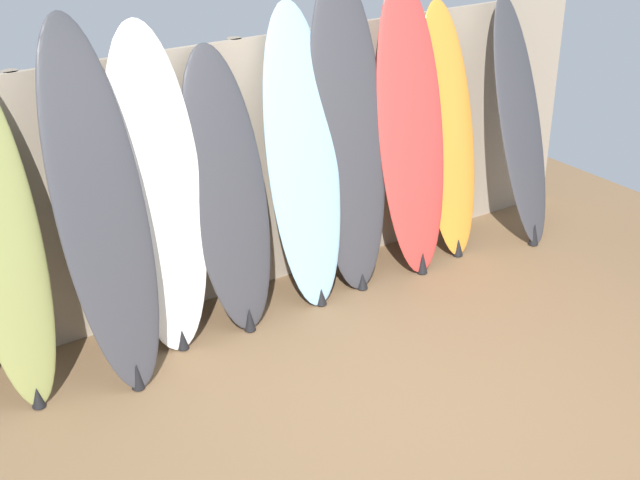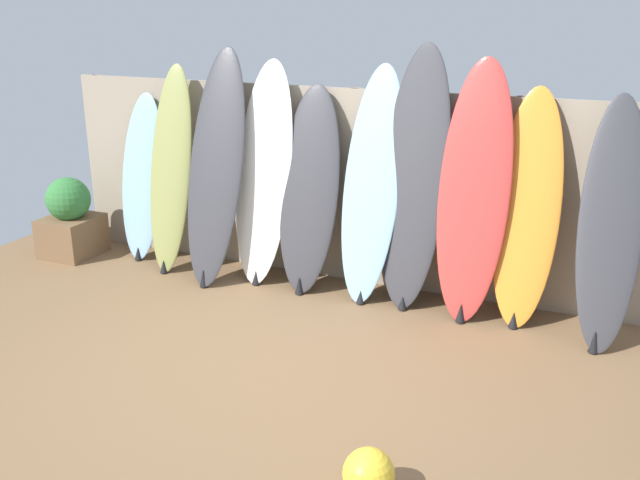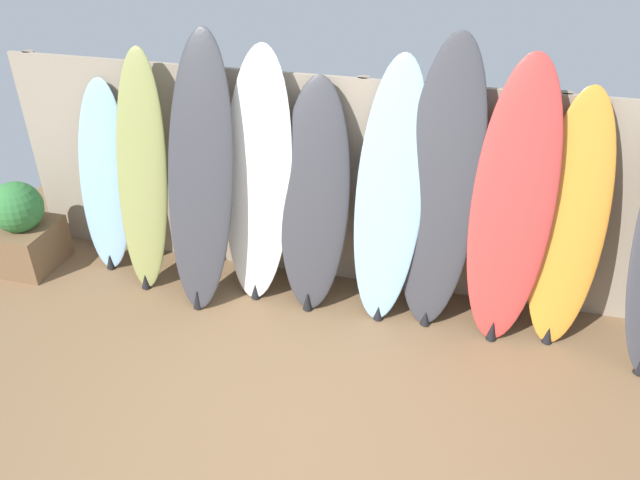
% 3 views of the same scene
% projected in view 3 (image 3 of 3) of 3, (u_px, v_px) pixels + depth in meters
% --- Properties ---
extents(ground, '(7.68, 7.68, 0.00)m').
position_uv_depth(ground, '(291.00, 456.00, 3.90)').
color(ground, brown).
extents(fence_back, '(6.08, 0.11, 1.80)m').
position_uv_depth(fence_back, '(359.00, 187.00, 5.08)').
color(fence_back, gray).
rests_on(fence_back, ground).
extents(surfboard_skyblue_0, '(0.52, 0.41, 1.67)m').
position_uv_depth(surfboard_skyblue_0, '(105.00, 179.00, 5.38)').
color(surfboard_skyblue_0, '#8CB7D6').
rests_on(surfboard_skyblue_0, ground).
extents(surfboard_olive_1, '(0.46, 0.55, 1.98)m').
position_uv_depth(surfboard_olive_1, '(142.00, 175.00, 5.09)').
color(surfboard_olive_1, olive).
rests_on(surfboard_olive_1, ground).
extents(surfboard_charcoal_2, '(0.57, 0.74, 2.15)m').
position_uv_depth(surfboard_charcoal_2, '(200.00, 177.00, 4.87)').
color(surfboard_charcoal_2, '#38383D').
rests_on(surfboard_charcoal_2, ground).
extents(surfboard_white_3, '(0.62, 0.53, 2.04)m').
position_uv_depth(surfboard_white_3, '(257.00, 181.00, 4.93)').
color(surfboard_white_3, white).
rests_on(surfboard_white_3, ground).
extents(surfboard_charcoal_4, '(0.58, 0.56, 1.85)m').
position_uv_depth(surfboard_charcoal_4, '(314.00, 199.00, 4.86)').
color(surfboard_charcoal_4, '#38383D').
rests_on(surfboard_charcoal_4, ground).
extents(surfboard_skyblue_5, '(0.57, 0.57, 2.04)m').
position_uv_depth(surfboard_skyblue_5, '(389.00, 196.00, 4.70)').
color(surfboard_skyblue_5, '#8CB7D6').
rests_on(surfboard_skyblue_5, ground).
extents(surfboard_charcoal_6, '(0.61, 0.52, 2.22)m').
position_uv_depth(surfboard_charcoal_6, '(441.00, 191.00, 4.58)').
color(surfboard_charcoal_6, '#38383D').
rests_on(surfboard_charcoal_6, ground).
extents(surfboard_red_7, '(0.58, 0.48, 2.13)m').
position_uv_depth(surfboard_red_7, '(512.00, 209.00, 4.45)').
color(surfboard_red_7, '#D13D38').
rests_on(surfboard_red_7, ground).
extents(surfboard_orange_8, '(0.54, 0.50, 1.91)m').
position_uv_depth(surfboard_orange_8, '(570.00, 224.00, 4.48)').
color(surfboard_orange_8, orange).
rests_on(surfboard_orange_8, ground).
extents(planter_box, '(0.51, 0.56, 0.83)m').
position_uv_depth(planter_box, '(23.00, 229.00, 5.53)').
color(planter_box, brown).
rests_on(planter_box, ground).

